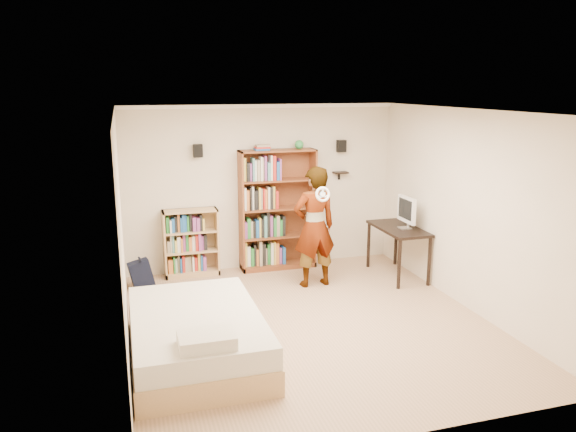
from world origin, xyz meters
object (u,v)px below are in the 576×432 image
object	(u,v)px
tall_bookshelf	(278,210)
person	(314,227)
low_bookshelf	(191,243)
daybed	(196,330)
computer_desk	(397,252)

from	to	relation	value
tall_bookshelf	person	bearing A→B (deg)	-73.05
low_bookshelf	tall_bookshelf	bearing A→B (deg)	-0.83
tall_bookshelf	person	world-z (taller)	tall_bookshelf
low_bookshelf	person	world-z (taller)	person
daybed	person	xyz separation A→B (m)	(2.03, 1.84, 0.60)
computer_desk	daybed	bearing A→B (deg)	-151.60
tall_bookshelf	daybed	bearing A→B (deg)	-121.54
computer_desk	daybed	distance (m)	3.92
daybed	computer_desk	bearing A→B (deg)	28.40
computer_desk	daybed	world-z (taller)	computer_desk
computer_desk	daybed	size ratio (longest dim) A/B	0.54
computer_desk	person	xyz separation A→B (m)	(-1.42, -0.03, 0.52)
low_bookshelf	daybed	bearing A→B (deg)	-95.93
computer_desk	person	world-z (taller)	person
person	low_bookshelf	bearing A→B (deg)	-35.43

